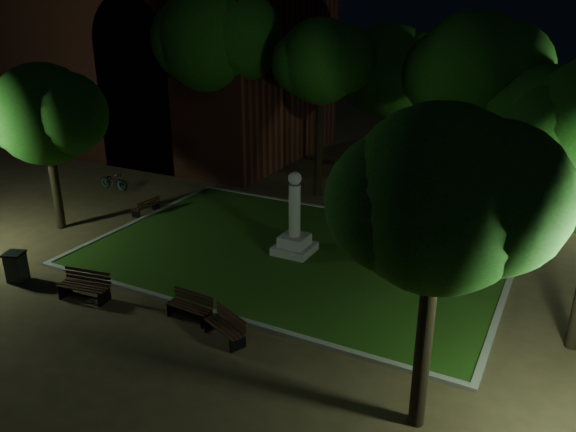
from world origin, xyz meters
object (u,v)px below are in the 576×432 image
at_px(monument, 295,231).
at_px(bench_west_near, 85,286).
at_px(trash_bin, 16,266).
at_px(bench_near_left, 190,307).
at_px(bench_far_side, 418,209).
at_px(bicycle, 113,181).
at_px(bench_left_side, 146,207).
at_px(bench_near_right, 226,327).

height_order(monument, bench_west_near, monument).
bearing_deg(trash_bin, bench_near_left, 6.46).
height_order(bench_far_side, bicycle, bicycle).
bearing_deg(monument, bench_west_near, -125.68).
relative_size(bench_west_near, bench_far_side, 1.05).
xyz_separation_m(bench_near_left, bench_far_side, (3.78, 11.64, 0.03)).
xyz_separation_m(bench_near_left, bench_left_side, (-7.20, 6.33, -0.03)).
bearing_deg(bench_left_side, bicycle, -111.66).
bearing_deg(bench_near_right, bench_west_near, -154.92).
height_order(bench_near_left, bench_left_side, bench_near_left).
bearing_deg(bicycle, bench_near_left, -125.82).
bearing_deg(bench_near_right, bench_near_left, -172.21).
xyz_separation_m(bench_far_side, trash_bin, (-10.58, -12.41, 0.12)).
height_order(bench_left_side, trash_bin, trash_bin).
distance_m(bench_west_near, bicycle, 11.62).
height_order(bench_west_near, bench_left_side, bench_west_near).
xyz_separation_m(bench_near_right, trash_bin, (-8.39, -0.32, 0.15)).
xyz_separation_m(bench_left_side, bicycle, (-3.94, 2.04, 0.10)).
distance_m(bench_near_left, bicycle, 13.94).
height_order(bench_near_left, bench_far_side, bench_far_side).
bearing_deg(bench_near_right, monument, 121.99).
relative_size(monument, trash_bin, 3.03).
relative_size(bench_near_right, bench_far_side, 0.93).
height_order(monument, trash_bin, monument).
bearing_deg(bench_near_left, bicycle, 146.26).
distance_m(bench_left_side, bench_far_side, 12.20).
height_order(trash_bin, bicycle, trash_bin).
distance_m(bench_west_near, bench_far_side, 14.36).
distance_m(monument, bicycle, 12.17).
xyz_separation_m(bench_near_left, bicycle, (-11.15, 8.36, 0.06)).
relative_size(bench_near_right, bench_west_near, 0.89).
bearing_deg(bench_west_near, bicycle, 120.03).
height_order(bench_west_near, bicycle, bench_west_near).
bearing_deg(bench_near_right, bicycle, 168.82).
bearing_deg(bench_west_near, bench_near_left, -0.47).
xyz_separation_m(trash_bin, bicycle, (-4.35, 9.13, -0.08)).
distance_m(bench_near_left, bench_near_right, 1.65).
height_order(bench_near_right, bench_left_side, bench_near_right).
relative_size(bench_left_side, bench_far_side, 0.83).
relative_size(bench_near_right, trash_bin, 1.50).
xyz_separation_m(monument, bench_near_left, (-0.69, -5.59, -0.57)).
bearing_deg(bench_near_left, bench_west_near, -167.83).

